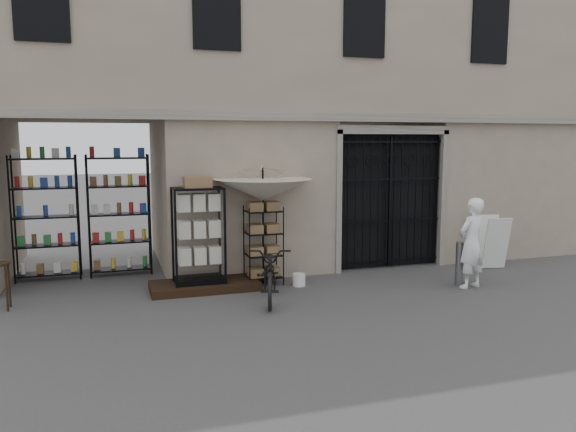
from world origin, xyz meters
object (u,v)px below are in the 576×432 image
object	(u,v)px
market_umbrella	(263,184)
easel_sign	(493,242)
steel_bollard	(460,264)
wire_rack	(263,246)
bicycle	(271,300)
white_bucket	(299,280)
shopkeeper	(470,287)
display_cabinet	(198,240)

from	to	relation	value
market_umbrella	easel_sign	xyz separation A→B (m)	(5.11, -0.28, -1.37)
market_umbrella	steel_bollard	world-z (taller)	market_umbrella
wire_rack	bicycle	size ratio (longest dim) A/B	0.80
steel_bollard	easel_sign	bearing A→B (deg)	33.41
bicycle	steel_bollard	xyz separation A→B (m)	(3.76, -0.13, 0.42)
white_bucket	easel_sign	xyz separation A→B (m)	(4.51, 0.13, 0.46)
wire_rack	shopkeeper	xyz separation A→B (m)	(3.66, -1.50, -0.75)
wire_rack	market_umbrella	size ratio (longest dim) A/B	0.56
wire_rack	display_cabinet	bearing A→B (deg)	-162.16
steel_bollard	wire_rack	bearing A→B (deg)	160.66
bicycle	wire_rack	bearing A→B (deg)	97.15
white_bucket	bicycle	world-z (taller)	bicycle
wire_rack	steel_bollard	distance (m)	3.81
wire_rack	bicycle	distance (m)	1.36
bicycle	shopkeeper	distance (m)	3.85
steel_bollard	easel_sign	world-z (taller)	easel_sign
bicycle	easel_sign	bearing A→B (deg)	25.59
bicycle	shopkeeper	size ratio (longest dim) A/B	1.11
market_umbrella	steel_bollard	bearing A→B (deg)	-19.88
easel_sign	display_cabinet	bearing A→B (deg)	-171.25
wire_rack	easel_sign	bearing A→B (deg)	10.26
white_bucket	shopkeeper	size ratio (longest dim) A/B	0.14
steel_bollard	display_cabinet	bearing A→B (deg)	166.69
white_bucket	easel_sign	world-z (taller)	easel_sign
wire_rack	white_bucket	world-z (taller)	wire_rack
shopkeeper	wire_rack	bearing A→B (deg)	-39.42
steel_bollard	easel_sign	size ratio (longest dim) A/B	0.75
display_cabinet	shopkeeper	size ratio (longest dim) A/B	1.12
bicycle	white_bucket	bearing A→B (deg)	60.22
display_cabinet	shopkeeper	xyz separation A→B (m)	(4.93, -1.39, -0.95)
white_bucket	steel_bollard	xyz separation A→B (m)	(2.98, -0.89, 0.30)
bicycle	easel_sign	size ratio (longest dim) A/B	1.70
display_cabinet	wire_rack	distance (m)	1.30
market_umbrella	display_cabinet	bearing A→B (deg)	-173.58
bicycle	shopkeeper	world-z (taller)	bicycle
market_umbrella	easel_sign	distance (m)	5.30
wire_rack	white_bucket	xyz separation A→B (m)	(0.60, -0.37, -0.63)
market_umbrella	steel_bollard	size ratio (longest dim) A/B	3.23
bicycle	steel_bollard	world-z (taller)	bicycle
display_cabinet	market_umbrella	bearing A→B (deg)	26.48
market_umbrella	shopkeeper	distance (m)	4.42
market_umbrella	bicycle	size ratio (longest dim) A/B	1.42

